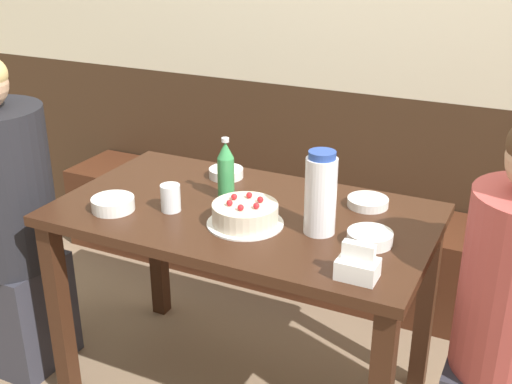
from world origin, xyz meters
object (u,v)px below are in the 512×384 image
Objects in this scene: bowl_soup_white at (113,204)px; person_pale_blue_shirt at (4,221)px; bench_seat at (324,246)px; bowl_side_dish at (368,202)px; glass_water_tall at (171,198)px; bowl_rice_small at (226,173)px; water_pitcher at (321,194)px; bowl_sauce_shallow at (370,238)px; napkin_holder at (358,265)px; birthday_cake at (245,214)px; soju_bottle at (226,170)px.

bowl_soup_white is 0.52m from person_pale_blue_shirt.
bowl_side_dish is (0.36, -0.62, 0.54)m from bench_seat.
bowl_rice_small is at bearing 86.14° from glass_water_tall.
water_pitcher is 1.93× the size of bowl_sauce_shallow.
napkin_holder is at bearing -82.60° from bowl_sauce_shallow.
glass_water_tall reaches higher than bowl_side_dish.
water_pitcher is at bearing 8.29° from person_pale_blue_shirt.
bowl_sauce_shallow is at bearing -2.27° from water_pitcher.
person_pale_blue_shirt reaches higher than napkin_holder.
napkin_holder is (0.47, -1.09, 0.57)m from bench_seat.
person_pale_blue_shirt reaches higher than glass_water_tall.
bowl_side_dish is (0.56, -0.03, -0.00)m from bowl_rice_small.
bowl_side_dish is at bearing -59.67° from bench_seat.
bowl_rice_small is at bearing 177.33° from bowl_side_dish.
soju_bottle is at bearing 134.10° from birthday_cake.
bowl_sauce_shallow is at bearing -11.68° from soju_bottle.
bowl_rice_small reaches higher than bench_seat.
birthday_cake is 1.80× the size of bowl_sauce_shallow.
water_pitcher is 0.56m from bowl_rice_small.
soju_bottle is 1.59× the size of bowl_side_dish.
soju_bottle is at bearing 164.47° from water_pitcher.
soju_bottle is 1.61× the size of bowl_sauce_shallow.
birthday_cake is 0.20× the size of person_pale_blue_shirt.
napkin_holder is at bearing -66.52° from bench_seat.
water_pitcher is (0.28, -0.87, 0.66)m from bench_seat.
bowl_soup_white is at bearing 3.10° from person_pale_blue_shirt.
soju_bottle is 1.71× the size of bowl_rice_small.
bowl_rice_small is 0.93× the size of bowl_side_dish.
bench_seat is at bearing 49.67° from person_pale_blue_shirt.
bowl_sauce_shallow is at bearing 97.40° from napkin_holder.
person_pale_blue_shirt is (-0.94, -0.12, -0.17)m from birthday_cake.
glass_water_tall is (-0.02, -0.34, 0.03)m from bowl_rice_small.
bowl_rice_small reaches higher than bowl_side_dish.
bowl_sauce_shallow is 0.67m from glass_water_tall.
water_pitcher is at bearing -72.03° from bench_seat.
soju_bottle is 1.54× the size of bowl_soup_white.
bowl_rice_small is (-0.19, -0.59, 0.55)m from bench_seat.
bench_seat is 1.09m from birthday_cake.
glass_water_tall is (-0.66, -0.06, 0.03)m from bowl_sauce_shallow.
person_pale_blue_shirt is at bearing -170.95° from glass_water_tall.
person_pale_blue_shirt reaches higher than bench_seat.
bowl_soup_white is (-0.68, -0.14, -0.11)m from water_pitcher.
water_pitcher is 1.91× the size of bowl_side_dish.
soju_bottle is (-0.15, 0.16, 0.07)m from birthday_cake.
water_pitcher is 2.05× the size of bowl_rice_small.
bowl_side_dish is (0.75, 0.40, -0.01)m from bowl_soup_white.
bowl_soup_white is at bearing -115.17° from bowl_rice_small.
bench_seat is 1.00m from soju_bottle.
napkin_holder is (0.42, -0.16, 0.00)m from birthday_cake.
birthday_cake reaches higher than bowl_sauce_shallow.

